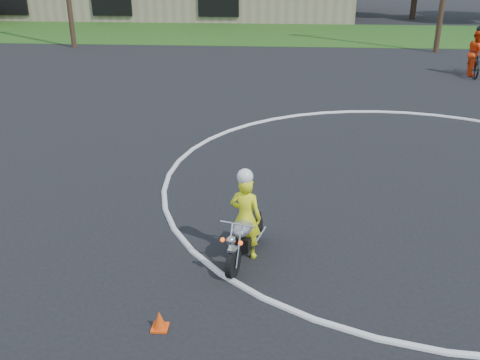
{
  "coord_description": "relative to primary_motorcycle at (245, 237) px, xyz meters",
  "views": [
    {
      "loc": [
        -3.35,
        -8.92,
        5.12
      ],
      "look_at": [
        -4.04,
        0.33,
        1.1
      ],
      "focal_mm": 40.0,
      "sensor_mm": 36.0,
      "label": 1
    }
  ],
  "objects": [
    {
      "name": "grass_strip",
      "position": [
        3.88,
        27.7,
        -0.44
      ],
      "size": [
        120.0,
        10.0,
        0.02
      ],
      "primitive_type": "cube",
      "color": "#1E4714",
      "rests_on": "ground"
    },
    {
      "name": "primary_motorcycle",
      "position": [
        0.0,
        0.0,
        0.0
      ],
      "size": [
        0.78,
        1.72,
        0.92
      ],
      "rotation": [
        0.0,
        0.0,
        -0.27
      ],
      "color": "black",
      "rests_on": "ground"
    },
    {
      "name": "rider_second_grp",
      "position": [
        9.0,
        15.89,
        0.3
      ],
      "size": [
        1.09,
        2.31,
        2.14
      ],
      "rotation": [
        0.0,
        0.0,
        -0.15
      ],
      "color": "black",
      "rests_on": "ground"
    },
    {
      "name": "ground",
      "position": [
        3.88,
        0.7,
        -0.45
      ],
      "size": [
        120.0,
        120.0,
        0.0
      ],
      "primitive_type": "plane",
      "color": "black",
      "rests_on": "ground"
    },
    {
      "name": "rider_primary_grp",
      "position": [
        0.01,
        0.13,
        0.38
      ],
      "size": [
        0.65,
        0.51,
        1.71
      ],
      "rotation": [
        0.0,
        0.0,
        -0.27
      ],
      "color": "#F5FC1A",
      "rests_on": "ground"
    }
  ]
}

